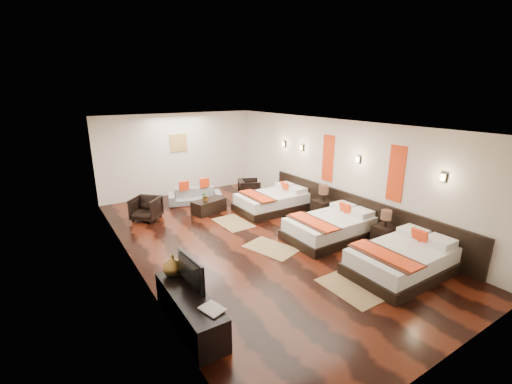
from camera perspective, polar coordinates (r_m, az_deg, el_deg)
floor at (r=8.53m, az=-0.74°, el=-7.89°), size 5.50×9.50×0.01m
ceiling at (r=7.80m, az=-0.81°, el=11.17°), size 5.50×9.50×0.01m
back_wall at (r=12.25m, az=-12.69°, el=6.15°), size 5.50×0.01×2.80m
left_wall at (r=7.06m, az=-20.07°, el=-2.07°), size 0.01×9.50×2.80m
right_wall at (r=9.75m, az=13.10°, el=3.49°), size 0.01×9.50×2.80m
headboard_panel at (r=9.46m, az=16.00°, el=-3.12°), size 0.08×6.60×0.90m
bed_near at (r=7.57m, az=23.22°, el=-10.33°), size 2.18×1.37×0.83m
bed_mid at (r=8.71m, az=12.29°, el=-5.75°), size 2.17×1.37×0.83m
bed_far at (r=10.48m, az=2.78°, el=-1.53°), size 2.14×1.35×0.82m
nightstand_a at (r=8.64m, az=20.54°, el=-6.46°), size 0.45×0.45×0.88m
nightstand_b at (r=9.90m, az=11.03°, el=-2.52°), size 0.50×0.50×0.99m
jute_mat_near at (r=6.83m, az=15.47°, el=-15.23°), size 0.75×1.20×0.01m
jute_mat_mid at (r=8.09m, az=2.49°, el=-9.31°), size 1.07×1.37×0.01m
jute_mat_far at (r=9.56m, az=-3.82°, el=-5.13°), size 0.79×1.23×0.01m
tv_console at (r=5.71m, az=-10.94°, el=-18.62°), size 0.50×1.80×0.55m
tv at (r=5.62m, az=-11.62°, el=-12.99°), size 0.17×0.86×0.49m
book at (r=5.09m, az=-8.44°, el=-19.37°), size 0.34×0.40×0.03m
figurine at (r=6.02m, az=-13.66°, el=-11.71°), size 0.40×0.40×0.37m
sofa at (r=11.28m, az=-10.11°, el=-0.65°), size 1.78×1.14×0.49m
armchair_left at (r=10.16m, az=-17.83°, el=-2.63°), size 1.01×1.01×0.66m
armchair_right at (r=11.64m, az=-1.13°, el=0.55°), size 0.91×0.90×0.64m
coffee_table at (r=10.37m, az=-7.84°, el=-2.33°), size 1.10×0.74×0.40m
table_plant at (r=10.15m, az=-8.38°, el=-0.71°), size 0.27×0.24×0.30m
orange_panel_a at (r=8.49m, az=22.28°, el=2.84°), size 0.04×0.40×1.30m
orange_panel_b at (r=9.88m, az=11.89°, el=5.52°), size 0.04×0.40×1.30m
sconce_near at (r=7.88m, az=28.75°, el=2.16°), size 0.07×0.12×0.18m
sconce_mid at (r=9.10m, az=16.67°, el=5.21°), size 0.07×0.12×0.18m
sconce_far at (r=10.64m, az=7.69°, el=7.32°), size 0.07×0.12×0.18m
sconce_lounge at (r=11.33m, az=4.73°, el=7.98°), size 0.07×0.12×0.18m
gold_artwork at (r=12.17m, az=-12.77°, el=7.99°), size 0.60×0.04×0.60m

